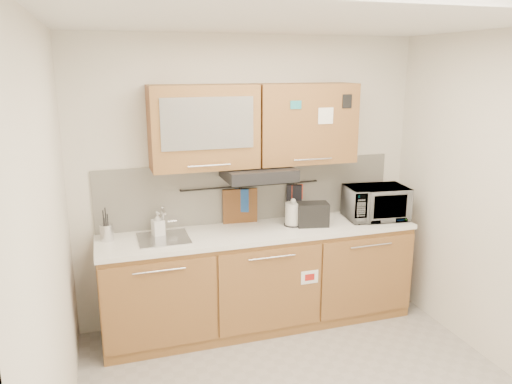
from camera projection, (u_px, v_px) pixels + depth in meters
ceiling at (324, 18)px, 2.91m from camera, size 3.20×3.20×0.00m
wall_back at (250, 180)px, 4.61m from camera, size 3.20×0.00×3.20m
wall_left at (52, 258)px, 2.76m from camera, size 0.00×3.00×3.00m
base_cabinet at (260, 283)px, 4.55m from camera, size 2.80×0.64×0.88m
countertop at (260, 232)px, 4.43m from camera, size 2.82×0.62×0.04m
backsplash at (250, 191)px, 4.63m from camera, size 2.80×0.02×0.56m
upper_cabinets at (255, 125)px, 4.32m from camera, size 1.82×0.37×0.70m
range_hood at (258, 173)px, 4.35m from camera, size 0.60×0.46×0.10m
sink at (164, 238)px, 4.19m from camera, size 0.42×0.40×0.26m
utensil_rail at (251, 186)px, 4.58m from camera, size 1.30×0.02×0.02m
utensil_crock at (107, 232)px, 4.13m from camera, size 0.15×0.15×0.28m
kettle at (293, 215)px, 4.52m from camera, size 0.19×0.18×0.25m
toaster at (312, 214)px, 4.51m from camera, size 0.31×0.22×0.21m
microwave at (376, 203)px, 4.71m from camera, size 0.60×0.44×0.31m
soap_bottle at (158, 224)px, 4.23m from camera, size 0.11×0.12×0.21m
cutting_board at (240, 210)px, 4.58m from camera, size 0.32×0.05×0.40m
oven_mitt at (242, 200)px, 4.57m from camera, size 0.13×0.08×0.22m
dark_pouch at (294, 197)px, 4.72m from camera, size 0.15×0.09×0.23m
pot_holder at (297, 192)px, 4.72m from camera, size 0.12×0.03×0.14m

